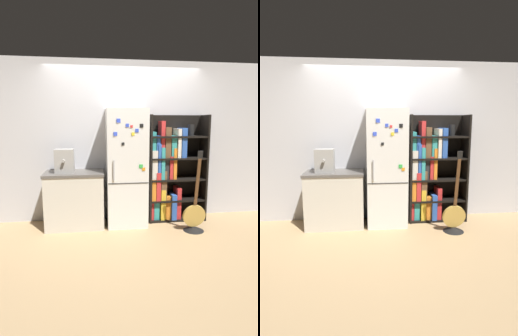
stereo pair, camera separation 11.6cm
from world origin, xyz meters
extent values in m
plane|color=tan|center=(0.00, 0.00, 0.00)|extent=(16.00, 16.00, 0.00)
cube|color=silver|center=(0.00, 0.47, 1.30)|extent=(8.00, 0.05, 2.60)
cube|color=white|center=(0.00, 0.17, 0.91)|extent=(0.62, 0.56, 1.83)
cube|color=#333333|center=(0.00, -0.11, 0.73)|extent=(0.60, 0.01, 0.01)
cube|color=#B2B2B7|center=(-0.22, -0.12, 0.93)|extent=(0.02, 0.02, 0.30)
cube|color=blue|center=(-0.19, -0.11, 1.45)|extent=(0.05, 0.02, 0.05)
cube|color=green|center=(0.19, -0.11, 0.98)|extent=(0.06, 0.01, 0.06)
cube|color=blue|center=(-0.14, -0.11, 1.64)|extent=(0.06, 0.02, 0.06)
cube|color=black|center=(0.19, -0.11, 1.57)|extent=(0.05, 0.02, 0.05)
cube|color=blue|center=(-0.02, -0.11, 1.58)|extent=(0.05, 0.01, 0.05)
cube|color=red|center=(0.04, -0.11, 1.56)|extent=(0.04, 0.01, 0.04)
cube|color=black|center=(-0.08, -0.11, 1.31)|extent=(0.04, 0.02, 0.04)
cube|color=yellow|center=(0.07, -0.11, 1.45)|extent=(0.05, 0.02, 0.05)
cube|color=orange|center=(0.23, -0.11, 0.94)|extent=(0.05, 0.01, 0.05)
cube|color=blue|center=(0.12, -0.11, 1.50)|extent=(0.05, 0.01, 0.05)
cube|color=black|center=(0.39, 0.26, 0.87)|extent=(0.03, 0.37, 1.74)
cube|color=black|center=(1.31, 0.26, 0.87)|extent=(0.03, 0.37, 1.74)
cube|color=black|center=(0.85, 0.43, 0.87)|extent=(0.96, 0.03, 1.74)
cube|color=black|center=(0.85, 0.26, 0.01)|extent=(0.90, 0.34, 0.03)
cube|color=black|center=(0.85, 0.26, 0.35)|extent=(0.90, 0.34, 0.03)
cube|color=black|center=(0.85, 0.26, 0.70)|extent=(0.90, 0.34, 0.03)
cube|color=black|center=(0.85, 0.26, 1.04)|extent=(0.90, 0.34, 0.03)
cube|color=black|center=(0.85, 0.26, 1.39)|extent=(0.90, 0.34, 0.03)
cube|color=red|center=(0.43, 0.27, 0.29)|extent=(0.04, 0.24, 0.51)
cube|color=teal|center=(0.51, 0.27, 0.31)|extent=(0.09, 0.24, 0.56)
cube|color=gold|center=(0.61, 0.26, 0.29)|extent=(0.08, 0.29, 0.51)
cube|color=orange|center=(0.70, 0.26, 0.22)|extent=(0.09, 0.24, 0.39)
cube|color=#2D59B2|center=(0.79, 0.26, 0.24)|extent=(0.08, 0.32, 0.42)
cube|color=red|center=(0.87, 0.26, 0.29)|extent=(0.07, 0.26, 0.53)
cube|color=orange|center=(0.44, 0.27, 0.54)|extent=(0.07, 0.32, 0.35)
cube|color=red|center=(0.52, 0.26, 0.59)|extent=(0.07, 0.32, 0.46)
cube|color=brown|center=(0.61, 0.27, 0.61)|extent=(0.09, 0.30, 0.49)
cube|color=silver|center=(0.45, 0.26, 0.95)|extent=(0.09, 0.29, 0.47)
cube|color=#2D59B2|center=(0.53, 0.27, 1.00)|extent=(0.04, 0.30, 0.57)
cube|color=teal|center=(0.59, 0.26, 0.97)|extent=(0.06, 0.30, 0.51)
cube|color=#262628|center=(0.66, 0.27, 1.00)|extent=(0.06, 0.24, 0.57)
cube|color=red|center=(0.73, 0.26, 0.90)|extent=(0.05, 0.25, 0.37)
cube|color=orange|center=(0.79, 0.27, 0.96)|extent=(0.05, 0.29, 0.50)
cube|color=teal|center=(0.44, 0.27, 1.26)|extent=(0.06, 0.27, 0.41)
cube|color=#2D59B2|center=(0.51, 0.27, 1.24)|extent=(0.05, 0.28, 0.35)
cube|color=red|center=(0.59, 0.27, 1.35)|extent=(0.06, 0.24, 0.58)
cube|color=brown|center=(0.67, 0.27, 1.30)|extent=(0.09, 0.26, 0.48)
cube|color=teal|center=(0.77, 0.27, 1.23)|extent=(0.08, 0.27, 0.35)
cube|color=silver|center=(0.85, 0.26, 1.29)|extent=(0.05, 0.31, 0.46)
cube|color=#2D59B2|center=(0.93, 0.26, 1.29)|extent=(0.08, 0.29, 0.47)
cylinder|color=black|center=(1.07, 0.26, 1.50)|extent=(0.10, 0.10, 0.18)
cube|color=beige|center=(-0.81, 0.17, 0.41)|extent=(0.88, 0.56, 0.83)
cube|color=#5B5651|center=(-0.81, 0.17, 0.85)|extent=(0.90, 0.58, 0.04)
cube|color=#A5A39E|center=(-0.94, 0.15, 1.04)|extent=(0.28, 0.24, 0.35)
cylinder|color=#A5A39E|center=(-0.94, 0.00, 1.06)|extent=(0.04, 0.06, 0.04)
cone|color=black|center=(0.97, -0.27, 0.03)|extent=(0.31, 0.31, 0.06)
cylinder|color=gold|center=(0.97, -0.27, 0.23)|extent=(0.34, 0.09, 0.35)
cube|color=brown|center=(0.97, -0.34, 0.76)|extent=(0.04, 0.12, 0.71)
cube|color=black|center=(0.97, -0.40, 1.17)|extent=(0.07, 0.04, 0.11)
camera|label=1|loc=(-0.49, -3.86, 1.59)|focal=28.00mm
camera|label=2|loc=(-0.37, -3.88, 1.59)|focal=28.00mm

